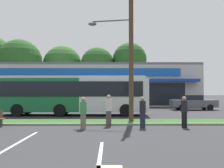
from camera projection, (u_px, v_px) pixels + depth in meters
grass_median at (87, 122)px, 16.27m from camera, size 56.00×2.20×0.12m
curb_lip at (85, 124)px, 15.05m from camera, size 56.00×0.24×0.12m
parking_stripe_1 at (19, 142)px, 10.12m from camera, size 0.12×4.80×0.01m
parking_stripe_2 at (100, 158)px, 7.67m from camera, size 0.12×4.80×0.01m
storefront_building at (90, 86)px, 39.20m from camera, size 30.01×15.12×5.69m
tree_left at (20, 62)px, 45.05m from camera, size 7.82×7.82×11.09m
tree_mid_left at (62, 65)px, 48.23m from camera, size 7.25×7.25×10.51m
tree_mid at (97, 64)px, 46.41m from camera, size 6.04×6.04×9.92m
tree_mid_right at (130, 60)px, 46.85m from camera, size 6.23×6.23×10.85m
utility_pole at (129, 46)px, 16.53m from camera, size 3.15×2.37×9.23m
city_bus at (74, 94)px, 21.38m from camera, size 12.34×2.83×3.25m
car_1 at (193, 102)px, 27.33m from camera, size 4.73×1.95×1.59m
car_3 at (80, 103)px, 27.07m from camera, size 4.64×1.88×1.49m
pedestrian_near_bench at (83, 113)px, 13.54m from camera, size 0.34×0.34×1.69m
pedestrian_by_pole at (143, 112)px, 13.93m from camera, size 0.35×0.35×1.71m
pedestrian_mid at (109, 110)px, 14.73m from camera, size 0.36×0.36×1.80m
pedestrian_far at (184, 112)px, 14.11m from camera, size 0.35×0.35×1.72m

